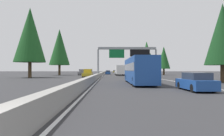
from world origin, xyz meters
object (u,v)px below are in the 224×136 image
at_px(conifer_right_mid, 164,58).
at_px(sedan_far_right, 108,73).
at_px(oncoming_near, 88,73).
at_px(minivan_mid_left, 118,72).
at_px(conifer_left_near, 30,35).
at_px(box_truck_distant_a, 120,70).
at_px(conifer_right_distant, 151,61).
at_px(sign_gantry_overhead, 128,53).
at_px(bus_distant_b, 139,70).
at_px(sedan_mid_right, 196,82).
at_px(conifer_left_mid, 59,47).
at_px(sedan_far_left, 116,72).
at_px(conifer_right_foreground, 223,34).
at_px(oncoming_far, 82,72).
at_px(conifer_right_far, 147,54).
at_px(pickup_near_center, 118,72).
at_px(sedan_near_right, 115,71).

bearing_deg(conifer_right_mid, sedan_far_right, 65.17).
distance_m(oncoming_near, conifer_right_mid, 29.41).
relative_size(minivan_mid_left, conifer_left_near, 0.33).
relative_size(box_truck_distant_a, conifer_right_distant, 0.88).
distance_m(sign_gantry_overhead, bus_distant_b, 18.55).
distance_m(sign_gantry_overhead, sedan_mid_right, 26.95).
bearing_deg(conifer_left_mid, conifer_right_distant, -47.59).
bearing_deg(conifer_left_mid, conifer_right_mid, -87.22).
bearing_deg(conifer_right_distant, sedan_far_right, 137.83).
bearing_deg(sedan_far_left, conifer_right_foreground, -170.26).
bearing_deg(oncoming_far, conifer_right_far, 119.99).
xyz_separation_m(sedan_mid_right, conifer_right_distant, (79.49, -12.88, 5.17)).
relative_size(sedan_far_left, conifer_right_mid, 0.47).
distance_m(sedan_far_right, conifer_left_mid, 19.92).
relative_size(minivan_mid_left, oncoming_near, 0.89).
bearing_deg(minivan_mid_left, pickup_near_center, 177.59).
bearing_deg(pickup_near_center, conifer_right_far, -58.34).
distance_m(bus_distant_b, oncoming_near, 24.13).
xyz_separation_m(sedan_far_right, conifer_right_distant, (22.34, -20.23, 5.17)).
bearing_deg(oncoming_far, minivan_mid_left, 139.00).
relative_size(sign_gantry_overhead, conifer_left_mid, 0.87).
xyz_separation_m(sign_gantry_overhead, sedan_far_left, (51.59, 0.45, -4.50)).
bearing_deg(minivan_mid_left, box_truck_distant_a, 179.34).
height_order(sign_gantry_overhead, conifer_right_foreground, conifer_right_foreground).
distance_m(box_truck_distant_a, conifer_left_mid, 20.48).
height_order(conifer_right_far, conifer_left_near, conifer_left_near).
height_order(sedan_far_left, conifer_right_far, conifer_right_far).
relative_size(oncoming_near, conifer_right_mid, 0.60).
height_order(sedan_far_right, conifer_right_far, conifer_right_far).
height_order(sedan_mid_right, conifer_right_far, conifer_right_far).
relative_size(sedan_far_left, pickup_near_center, 0.79).
xyz_separation_m(conifer_right_foreground, conifer_right_far, (51.71, 0.45, 1.32)).
height_order(sedan_far_left, conifer_right_distant, conifer_right_distant).
xyz_separation_m(pickup_near_center, conifer_right_foreground, (-44.57, -12.03, 5.53)).
xyz_separation_m(minivan_mid_left, conifer_right_foreground, (-52.12, -11.71, 5.50)).
bearing_deg(pickup_near_center, sedan_mid_right, -175.98).
xyz_separation_m(oncoming_near, conifer_left_near, (-3.09, 12.20, 8.35)).
bearing_deg(sedan_far_left, oncoming_near, 169.78).
bearing_deg(conifer_right_far, conifer_right_distant, -16.50).
relative_size(pickup_near_center, sedan_far_right, 1.27).
relative_size(oncoming_near, conifer_left_mid, 0.39).
height_order(box_truck_distant_a, minivan_mid_left, box_truck_distant_a).
xyz_separation_m(sedan_near_right, conifer_left_mid, (-57.69, 18.96, 8.13)).
xyz_separation_m(conifer_right_foreground, conifer_right_mid, (38.41, -2.63, -0.82)).
bearing_deg(conifer_left_mid, sedan_mid_right, -154.45).
height_order(sedan_near_right, oncoming_near, oncoming_near).
relative_size(bus_distant_b, conifer_right_far, 0.90).
bearing_deg(sign_gantry_overhead, sedan_mid_right, -173.53).
distance_m(sign_gantry_overhead, sedan_near_right, 78.55).
xyz_separation_m(sedan_near_right, conifer_left_near, (-77.19, 20.60, 8.58)).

